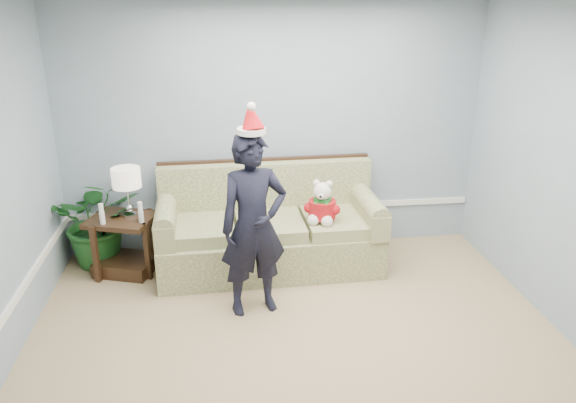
% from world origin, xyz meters
% --- Properties ---
extents(room_shell, '(4.54, 5.04, 2.74)m').
position_xyz_m(room_shell, '(0.00, 0.00, 1.35)').
color(room_shell, tan).
rests_on(room_shell, ground).
extents(wainscot_trim, '(4.49, 4.99, 0.06)m').
position_xyz_m(wainscot_trim, '(-1.18, 1.18, 0.45)').
color(wainscot_trim, white).
rests_on(wainscot_trim, room_shell).
extents(sofa, '(2.29, 1.04, 1.06)m').
position_xyz_m(sofa, '(-0.10, 2.03, 0.38)').
color(sofa, '#465628').
rests_on(sofa, room_shell).
extents(side_table, '(0.76, 0.69, 0.60)m').
position_xyz_m(side_table, '(-1.59, 2.04, 0.23)').
color(side_table, '#321E12').
rests_on(side_table, room_shell).
extents(table_lamp, '(0.29, 0.29, 0.51)m').
position_xyz_m(table_lamp, '(-1.50, 2.06, 0.99)').
color(table_lamp, silver).
rests_on(table_lamp, side_table).
extents(candle_pair, '(0.42, 0.05, 0.21)m').
position_xyz_m(candle_pair, '(-1.56, 1.89, 0.70)').
color(candle_pair, silver).
rests_on(candle_pair, side_table).
extents(houseplant, '(0.98, 0.88, 0.98)m').
position_xyz_m(houseplant, '(-1.87, 2.28, 0.49)').
color(houseplant, '#1B5520').
rests_on(houseplant, room_shell).
extents(man, '(0.68, 0.52, 1.65)m').
position_xyz_m(man, '(-0.31, 1.14, 0.83)').
color(man, black).
rests_on(man, room_shell).
extents(santa_hat, '(0.31, 0.34, 0.28)m').
position_xyz_m(santa_hat, '(-0.31, 1.16, 1.76)').
color(santa_hat, white).
rests_on(santa_hat, man).
extents(teddy_bear, '(0.35, 0.35, 0.44)m').
position_xyz_m(teddy_bear, '(0.42, 1.79, 0.72)').
color(teddy_bear, white).
rests_on(teddy_bear, sofa).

